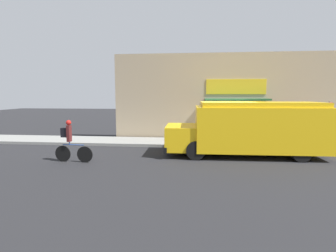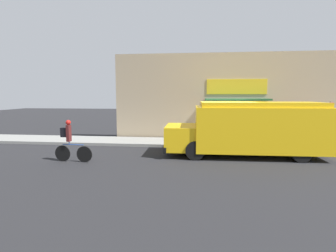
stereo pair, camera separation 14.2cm
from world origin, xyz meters
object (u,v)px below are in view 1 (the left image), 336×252
at_px(cyclist, 70,142).
at_px(school_bus, 250,128).
at_px(stop_sign_post, 329,116).
at_px(trash_bin, 222,131).

bearing_deg(cyclist, school_bus, 17.54).
bearing_deg(school_bus, stop_sign_post, 23.34).
relative_size(school_bus, stop_sign_post, 3.12).
height_order(school_bus, cyclist, school_bus).
bearing_deg(trash_bin, school_bus, -74.53).
height_order(cyclist, stop_sign_post, stop_sign_post).
height_order(cyclist, trash_bin, cyclist).
bearing_deg(cyclist, trash_bin, 41.34).
relative_size(cyclist, trash_bin, 1.81).
relative_size(stop_sign_post, trash_bin, 2.36).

